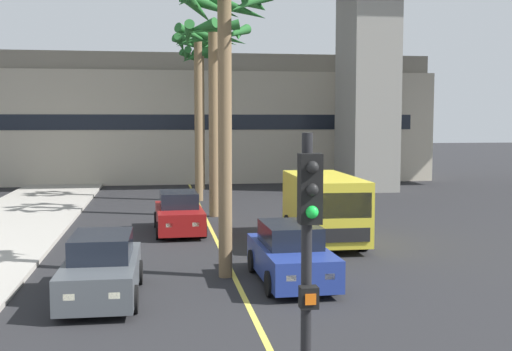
% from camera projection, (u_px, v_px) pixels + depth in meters
% --- Properties ---
extents(lane_stripe_center, '(0.14, 56.00, 0.01)m').
position_uv_depth(lane_stripe_center, '(215.00, 237.00, 23.55)').
color(lane_stripe_center, '#DBCC4C').
rests_on(lane_stripe_center, ground).
extents(pier_building_backdrop, '(34.11, 8.04, 8.72)m').
position_uv_depth(pier_building_backdrop, '(186.00, 120.00, 45.88)').
color(pier_building_backdrop, '#BCB29E').
rests_on(pier_building_backdrop, ground).
extents(car_queue_front, '(1.89, 4.13, 1.56)m').
position_uv_depth(car_queue_front, '(102.00, 269.00, 15.43)').
color(car_queue_front, '#4C5156').
rests_on(car_queue_front, ground).
extents(car_queue_second, '(1.90, 4.14, 1.56)m').
position_uv_depth(car_queue_second, '(291.00, 255.00, 17.02)').
color(car_queue_second, navy).
rests_on(car_queue_second, ground).
extents(car_queue_third, '(1.92, 4.14, 1.56)m').
position_uv_depth(car_queue_third, '(179.00, 214.00, 24.46)').
color(car_queue_third, maroon).
rests_on(car_queue_third, ground).
extents(delivery_van, '(2.23, 5.28, 2.36)m').
position_uv_depth(delivery_van, '(324.00, 206.00, 22.38)').
color(delivery_van, yellow).
rests_on(delivery_van, ground).
extents(traffic_light_median_near, '(0.24, 0.37, 4.20)m').
position_uv_depth(traffic_light_median_near, '(308.00, 268.00, 7.01)').
color(traffic_light_median_near, black).
rests_on(traffic_light_median_near, ground).
extents(palm_tree_near_median, '(3.44, 3.44, 8.62)m').
position_uv_depth(palm_tree_near_median, '(213.00, 62.00, 27.91)').
color(palm_tree_near_median, brown).
rests_on(palm_tree_near_median, ground).
extents(palm_tree_mid_median, '(2.82, 2.82, 8.89)m').
position_uv_depth(palm_tree_mid_median, '(198.00, 68.00, 33.35)').
color(palm_tree_mid_median, brown).
rests_on(palm_tree_mid_median, ground).
extents(palm_tree_far_median, '(2.87, 2.86, 8.05)m').
position_uv_depth(palm_tree_far_median, '(225.00, 42.00, 17.08)').
color(palm_tree_far_median, brown).
rests_on(palm_tree_far_median, ground).
extents(palm_tree_farthest_median, '(2.73, 2.88, 8.77)m').
position_uv_depth(palm_tree_farthest_median, '(201.00, 76.00, 38.84)').
color(palm_tree_farthest_median, brown).
rests_on(palm_tree_farthest_median, ground).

